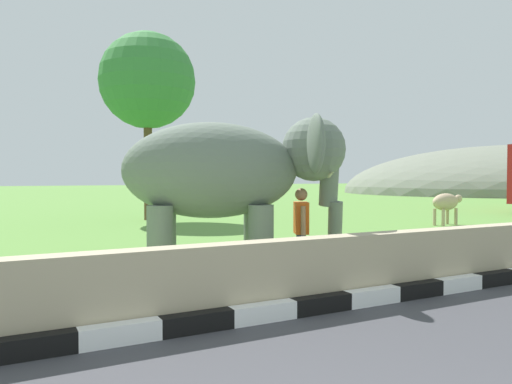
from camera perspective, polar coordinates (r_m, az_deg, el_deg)
striped_curb at (r=5.91m, az=-11.18°, el=-15.37°), size 16.20×0.20×0.24m
barrier_parapet at (r=7.08m, az=6.88°, el=-9.31°), size 28.00×0.36×1.00m
elephant at (r=8.70m, az=-2.95°, el=2.21°), size 4.06×3.13×2.94m
person_handler at (r=9.00m, az=5.30°, el=-4.19°), size 0.39×0.60×1.66m
cow_near at (r=20.18m, az=21.35°, el=-1.16°), size 1.93×0.86×1.23m
tree_distant at (r=21.98m, az=-12.58°, el=12.52°), size 4.12×4.12×8.06m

